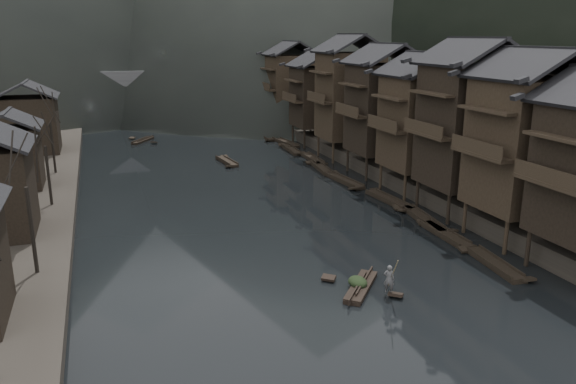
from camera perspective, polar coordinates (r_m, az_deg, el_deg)
name	(u,v)px	position (r m, az deg, el deg)	size (l,w,h in m)	color
water	(301,262)	(39.11, 1.37, -7.08)	(300.00, 300.00, 0.00)	black
right_bank	(426,131)	(88.93, 13.85, 6.05)	(40.00, 200.00, 1.80)	#2D2823
stilt_houses	(393,95)	(61.08, 10.64, 9.63)	(9.00, 67.60, 15.46)	black
left_houses	(4,147)	(55.35, -26.88, 4.14)	(8.10, 53.20, 8.73)	black
bare_trees	(34,155)	(43.87, -24.38, 3.46)	(3.91, 43.07, 7.82)	black
moored_sampans	(328,169)	(64.96, 4.07, 2.38)	(3.31, 66.28, 0.47)	black
midriver_boats	(182,150)	(76.74, -10.71, 4.22)	(11.27, 23.67, 0.45)	black
stone_bridge	(167,91)	(107.02, -12.20, 10.00)	(40.00, 6.00, 9.00)	#4C4C4F
hero_sampan	(361,286)	(35.34, 7.43, -9.46)	(3.91, 4.48, 0.44)	black
cargo_heap	(358,277)	(35.19, 7.11, -8.54)	(1.12, 1.47, 0.67)	black
boatman	(389,275)	(34.26, 10.24, -8.34)	(0.65, 0.43, 1.79)	#535355
bamboo_pole	(394,236)	(33.44, 10.74, -4.44)	(0.06, 0.06, 4.12)	#8C7A51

